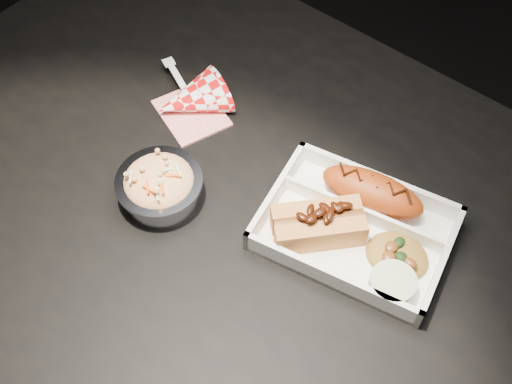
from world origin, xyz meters
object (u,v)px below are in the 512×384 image
dining_table (245,230)px  hotdog (318,223)px  napkin_fork (190,100)px  foil_coleslaw_cup (160,185)px  food_tray (355,231)px  fried_pastry (372,192)px

dining_table → hotdog: 0.17m
napkin_fork → hotdog: bearing=11.6°
hotdog → foil_coleslaw_cup: bearing=155.2°
foil_coleslaw_cup → food_tray: bearing=26.5°
foil_coleslaw_cup → napkin_fork: size_ratio=0.72×
dining_table → food_tray: size_ratio=4.27×
hotdog → napkin_fork: napkin_fork is taller
food_tray → foil_coleslaw_cup: bearing=-165.2°
food_tray → napkin_fork: (-0.34, 0.03, 0.01)m
dining_table → food_tray: bearing=16.8°
napkin_fork → dining_table: bearing=0.2°
dining_table → napkin_fork: size_ratio=7.02×
fried_pastry → dining_table: bearing=-145.3°
hotdog → dining_table: bearing=138.3°
fried_pastry → foil_coleslaw_cup: bearing=-143.2°
hotdog → napkin_fork: 0.30m
hotdog → foil_coleslaw_cup: foil_coleslaw_cup is taller
foil_coleslaw_cup → napkin_fork: (-0.09, 0.16, -0.02)m
food_tray → fried_pastry: bearing=90.0°
fried_pastry → foil_coleslaw_cup: (-0.24, -0.18, -0.00)m
food_tray → hotdog: (-0.04, -0.04, 0.02)m
fried_pastry → napkin_fork: (-0.32, -0.02, -0.02)m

